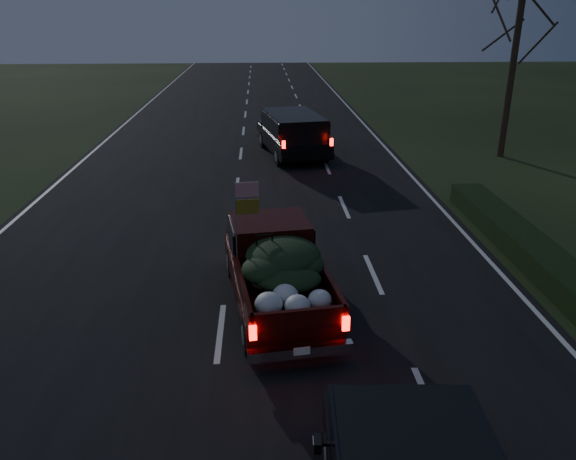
{
  "coord_description": "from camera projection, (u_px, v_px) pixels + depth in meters",
  "views": [
    {
      "loc": [
        0.88,
        -9.83,
        6.11
      ],
      "look_at": [
        1.49,
        2.3,
        1.3
      ],
      "focal_mm": 35.0,
      "sensor_mm": 36.0,
      "label": 1
    }
  ],
  "objects": [
    {
      "name": "ground",
      "position": [
        220.0,
        333.0,
        11.33
      ],
      "size": [
        120.0,
        120.0,
        0.0
      ],
      "primitive_type": "plane",
      "color": "black",
      "rests_on": "ground"
    },
    {
      "name": "road_asphalt",
      "position": [
        220.0,
        332.0,
        11.33
      ],
      "size": [
        14.0,
        120.0,
        0.02
      ],
      "primitive_type": "cube",
      "color": "black",
      "rests_on": "ground"
    },
    {
      "name": "hedge_row",
      "position": [
        532.0,
        252.0,
        14.37
      ],
      "size": [
        1.0,
        10.0,
        0.6
      ],
      "primitive_type": "cube",
      "color": "black",
      "rests_on": "ground"
    },
    {
      "name": "bare_tree_far",
      "position": [
        518.0,
        31.0,
        22.94
      ],
      "size": [
        3.6,
        3.6,
        7.0
      ],
      "color": "black",
      "rests_on": "ground"
    },
    {
      "name": "pickup_truck",
      "position": [
        276.0,
        265.0,
        12.13
      ],
      "size": [
        2.47,
        5.03,
        2.53
      ],
      "rotation": [
        0.0,
        0.0,
        0.14
      ],
      "color": "black",
      "rests_on": "ground"
    },
    {
      "name": "lead_suv",
      "position": [
        293.0,
        130.0,
        24.54
      ],
      "size": [
        3.12,
        5.58,
        1.52
      ],
      "rotation": [
        0.0,
        0.0,
        0.18
      ],
      "color": "black",
      "rests_on": "ground"
    }
  ]
}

